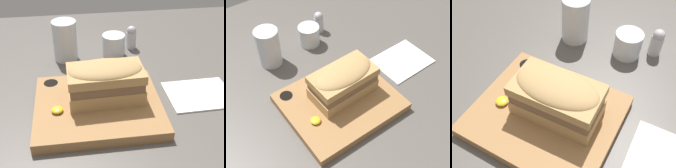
{
  "view_description": "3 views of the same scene",
  "coord_description": "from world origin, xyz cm",
  "views": [
    {
      "loc": [
        -9.73,
        -56.13,
        47.03
      ],
      "look_at": [
        -1.84,
        0.58,
        8.64
      ],
      "focal_mm": 50.0,
      "sensor_mm": 36.0,
      "label": 1
    },
    {
      "loc": [
        -36.21,
        -41.86,
        67.15
      ],
      "look_at": [
        -4.58,
        1.54,
        8.61
      ],
      "focal_mm": 50.0,
      "sensor_mm": 36.0,
      "label": 2
    },
    {
      "loc": [
        13.57,
        -26.44,
        50.58
      ],
      "look_at": [
        -3.82,
        5.12,
        8.57
      ],
      "focal_mm": 45.0,
      "sensor_mm": 36.0,
      "label": 3
    }
  ],
  "objects": [
    {
      "name": "dining_table",
      "position": [
        0.0,
        0.0,
        1.0
      ],
      "size": [
        168.57,
        121.58,
        2.0
      ],
      "color": "#56514C",
      "rests_on": "ground"
    },
    {
      "name": "wine_glass",
      "position": [
        2.21,
        26.37,
        4.87
      ],
      "size": [
        6.69,
        6.69,
        6.35
      ],
      "color": "silver",
      "rests_on": "dining_table"
    },
    {
      "name": "serving_board",
      "position": [
        -5.22,
        0.56,
        3.23
      ],
      "size": [
        28.33,
        24.43,
        2.51
      ],
      "color": "#9E7042",
      "rests_on": "dining_table"
    },
    {
      "name": "salt_shaker",
      "position": [
        8.24,
        29.88,
        5.68
      ],
      "size": [
        3.04,
        3.04,
        7.24
      ],
      "color": "silver",
      "rests_on": "dining_table"
    },
    {
      "name": "mustard_dollop",
      "position": [
        -14.18,
        -2.33,
        4.96
      ],
      "size": [
        2.57,
        2.57,
        1.03
      ],
      "color": "gold",
      "rests_on": "serving_board"
    },
    {
      "name": "sandwich",
      "position": [
        -3.16,
        1.29,
        9.31
      ],
      "size": [
        17.04,
        9.77,
        9.04
      ],
      "rotation": [
        0.0,
        0.0,
        0.03
      ],
      "color": "tan",
      "rests_on": "serving_board"
    },
    {
      "name": "water_glass",
      "position": [
        -11.9,
        25.7,
        7.05
      ],
      "size": [
        6.88,
        6.88,
        11.66
      ],
      "color": "silver",
      "rests_on": "dining_table"
    },
    {
      "name": "napkin",
      "position": [
        20.2,
        2.59,
        2.2
      ],
      "size": [
        16.31,
        13.04,
        0.4
      ],
      "rotation": [
        0.0,
        0.0,
        0.02
      ],
      "color": "white",
      "rests_on": "dining_table"
    }
  ]
}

